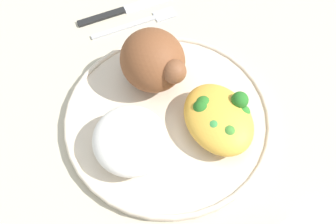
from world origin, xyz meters
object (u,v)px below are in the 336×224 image
(plate, at_px, (168,118))
(roasted_chicken, at_px, (154,61))
(rice_pile, at_px, (130,140))
(knife, at_px, (124,9))
(mac_cheese_with_broccoli, at_px, (218,118))
(fork, at_px, (139,22))

(plate, bearing_deg, roasted_chicken, 172.26)
(rice_pile, distance_m, knife, 0.26)
(plate, distance_m, mac_cheese_with_broccoli, 0.07)
(roasted_chicken, height_order, mac_cheese_with_broccoli, roasted_chicken)
(fork, bearing_deg, roasted_chicken, -12.11)
(mac_cheese_with_broccoli, bearing_deg, knife, -173.22)
(rice_pile, xyz_separation_m, knife, (-0.24, 0.09, -0.03))
(fork, relative_size, knife, 0.75)
(rice_pile, bearing_deg, mac_cheese_with_broccoli, 81.41)
(knife, bearing_deg, rice_pile, -19.45)
(plate, height_order, roasted_chicken, roasted_chicken)
(mac_cheese_with_broccoli, bearing_deg, roasted_chicken, -157.25)
(plate, height_order, mac_cheese_with_broccoli, mac_cheese_with_broccoli)
(mac_cheese_with_broccoli, xyz_separation_m, knife, (-0.26, -0.03, -0.03))
(rice_pile, xyz_separation_m, mac_cheese_with_broccoli, (0.02, 0.12, -0.00))
(plate, distance_m, knife, 0.22)
(rice_pile, xyz_separation_m, fork, (-0.21, 0.10, -0.03))
(rice_pile, bearing_deg, roasted_chicken, 140.77)
(plate, height_order, fork, plate)
(knife, bearing_deg, plate, -5.83)
(roasted_chicken, bearing_deg, knife, 174.99)
(rice_pile, distance_m, fork, 0.23)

